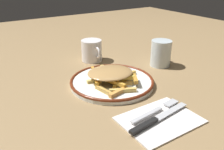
{
  "coord_description": "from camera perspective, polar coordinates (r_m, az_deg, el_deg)",
  "views": [
    {
      "loc": [
        0.61,
        -0.39,
        0.36
      ],
      "look_at": [
        0.0,
        0.0,
        0.03
      ],
      "focal_mm": 38.03,
      "sensor_mm": 36.0,
      "label": 1
    }
  ],
  "objects": [
    {
      "name": "ground_plane",
      "position": [
        0.81,
        0.0,
        -2.22
      ],
      "size": [
        2.6,
        2.6,
        0.0
      ],
      "primitive_type": "plane",
      "color": "#91734C"
    },
    {
      "name": "plate",
      "position": [
        0.81,
        0.0,
        -1.57
      ],
      "size": [
        0.28,
        0.28,
        0.02
      ],
      "color": "white",
      "rests_on": "ground_plane"
    },
    {
      "name": "fries_heap",
      "position": [
        0.79,
        -0.1,
        0.06
      ],
      "size": [
        0.22,
        0.2,
        0.04
      ],
      "color": "#E5BB63",
      "rests_on": "plate"
    },
    {
      "name": "napkin",
      "position": [
        0.64,
        11.4,
        -10.37
      ],
      "size": [
        0.15,
        0.2,
        0.01
      ],
      "primitive_type": "cube",
      "rotation": [
        0.0,
        0.0,
        -0.0
      ],
      "color": "white",
      "rests_on": "ground_plane"
    },
    {
      "name": "fork",
      "position": [
        0.66,
        10.46,
        -8.37
      ],
      "size": [
        0.04,
        0.18,
        0.01
      ],
      "color": "silver",
      "rests_on": "napkin"
    },
    {
      "name": "knife",
      "position": [
        0.62,
        10.32,
        -10.48
      ],
      "size": [
        0.04,
        0.21,
        0.01
      ],
      "color": "black",
      "rests_on": "napkin"
    },
    {
      "name": "water_glass",
      "position": [
        0.97,
        11.65,
        5.14
      ],
      "size": [
        0.08,
        0.08,
        0.1
      ],
      "primitive_type": "cylinder",
      "color": "silver",
      "rests_on": "ground_plane"
    },
    {
      "name": "coffee_mug",
      "position": [
        1.01,
        -4.87,
        5.89
      ],
      "size": [
        0.11,
        0.09,
        0.09
      ],
      "color": "white",
      "rests_on": "ground_plane"
    },
    {
      "name": "salt_shaker",
      "position": [
        1.02,
        11.88,
        5.2
      ],
      "size": [
        0.03,
        0.03,
        0.08
      ],
      "color": "silver",
      "rests_on": "ground_plane"
    }
  ]
}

